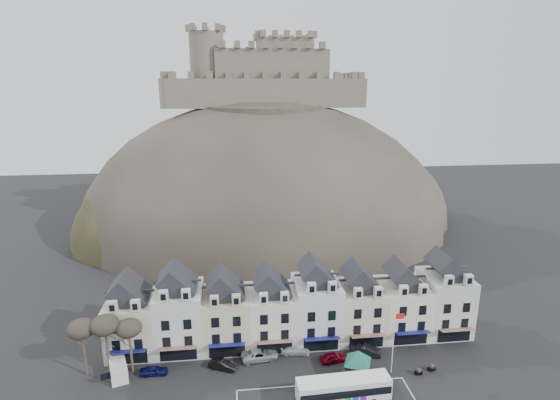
% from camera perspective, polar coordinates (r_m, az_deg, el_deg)
% --- Properties ---
extents(townhouse_terrace, '(54.40, 9.35, 11.80)m').
position_cam_1_polar(townhouse_terrace, '(67.93, 1.99, -13.78)').
color(townhouse_terrace, beige).
rests_on(townhouse_terrace, ground).
extents(castle_hill, '(100.00, 76.00, 68.00)m').
position_cam_1_polar(castle_hill, '(118.48, -1.28, -3.59)').
color(castle_hill, '#342E28').
rests_on(castle_hill, ground).
extents(castle, '(50.20, 22.20, 22.00)m').
position_cam_1_polar(castle, '(119.12, -2.10, 16.12)').
color(castle, '#6B6251').
rests_on(castle, ground).
extents(tree_left_far, '(3.61, 3.61, 8.24)m').
position_cam_1_polar(tree_left_far, '(64.97, -24.53, -15.10)').
color(tree_left_far, '#373023').
rests_on(tree_left_far, ground).
extents(tree_left_mid, '(3.78, 3.78, 8.64)m').
position_cam_1_polar(tree_left_mid, '(63.94, -21.92, -14.96)').
color(tree_left_mid, '#373023').
rests_on(tree_left_mid, ground).
extents(tree_left_near, '(3.43, 3.43, 7.84)m').
position_cam_1_polar(tree_left_near, '(63.54, -19.15, -15.59)').
color(tree_left_near, '#373023').
rests_on(tree_left_near, ground).
extents(bus, '(11.65, 3.17, 3.26)m').
position_cam_1_polar(bus, '(58.77, 8.28, -23.24)').
color(bus, '#262628').
rests_on(bus, ground).
extents(bus_shelter, '(6.05, 6.05, 4.18)m').
position_cam_1_polar(bus_shelter, '(61.78, 10.16, -19.52)').
color(bus_shelter, black).
rests_on(bus_shelter, ground).
extents(red_buoy, '(1.44, 1.44, 1.78)m').
position_cam_1_polar(red_buoy, '(62.20, 13.58, -22.12)').
color(red_buoy, black).
rests_on(red_buoy, ground).
extents(flagpole, '(1.33, 0.14, 9.14)m').
position_cam_1_polar(flagpole, '(62.72, 14.71, -17.07)').
color(flagpole, silver).
rests_on(flagpole, ground).
extents(white_van, '(3.50, 5.15, 2.16)m').
position_cam_1_polar(white_van, '(66.29, -20.39, -19.92)').
color(white_van, silver).
rests_on(white_van, ground).
extents(planter_west, '(0.99, 0.68, 0.97)m').
position_cam_1_polar(planter_west, '(65.89, 17.66, -20.55)').
color(planter_west, black).
rests_on(planter_west, ground).
extents(planter_east, '(1.10, 0.72, 1.01)m').
position_cam_1_polar(planter_east, '(67.11, 19.19, -19.94)').
color(planter_east, black).
rests_on(planter_east, ground).
extents(car_navy, '(3.64, 1.50, 1.24)m').
position_cam_1_polar(car_navy, '(65.32, -16.13, -20.60)').
color(car_navy, '#0E0E47').
rests_on(car_navy, ground).
extents(car_black, '(4.14, 2.79, 1.29)m').
position_cam_1_polar(car_black, '(64.49, -7.48, -20.56)').
color(car_black, black).
rests_on(car_black, ground).
extents(car_silver, '(5.45, 3.06, 1.46)m').
position_cam_1_polar(car_silver, '(65.79, -2.66, -19.53)').
color(car_silver, '#AFB0B7').
rests_on(car_silver, ground).
extents(car_white, '(4.39, 2.19, 1.23)m').
position_cam_1_polar(car_white, '(66.96, 1.99, -18.96)').
color(car_white, silver).
rests_on(car_white, ground).
extents(car_maroon, '(4.18, 2.20, 1.36)m').
position_cam_1_polar(car_maroon, '(65.76, 7.04, -19.72)').
color(car_maroon, '#650514').
rests_on(car_maroon, ground).
extents(car_charcoal, '(4.75, 2.86, 1.48)m').
position_cam_1_polar(car_charcoal, '(67.71, 11.11, -18.71)').
color(car_charcoal, black).
rests_on(car_charcoal, ground).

